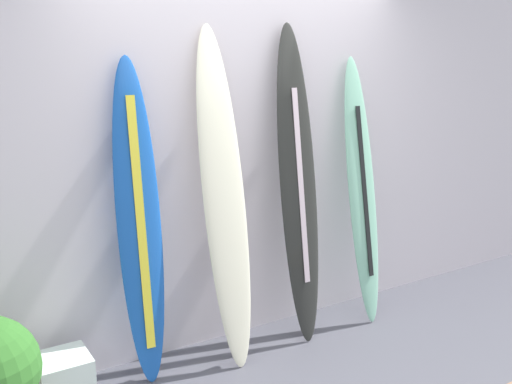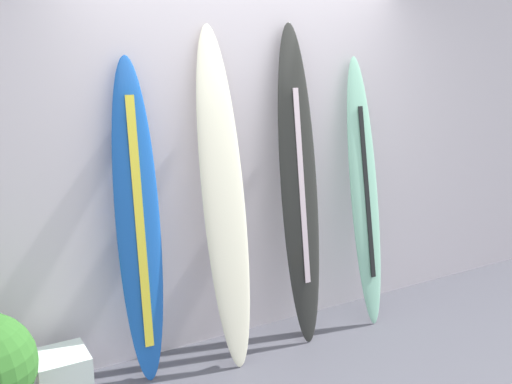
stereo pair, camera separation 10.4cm
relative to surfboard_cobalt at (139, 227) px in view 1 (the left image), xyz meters
name	(u,v)px [view 1 (the left image)]	position (x,y,z in m)	size (l,w,h in m)	color
wall_back	(238,141)	(0.85, 0.29, 0.42)	(7.20, 0.20, 2.80)	silver
surfboard_cobalt	(139,227)	(0.00, 0.00, 0.00)	(0.29, 0.31, 1.99)	blue
surfboard_ivory	(224,202)	(0.55, -0.06, 0.09)	(0.30, 0.46, 2.18)	#ECE8C8
surfboard_charcoal	(298,186)	(1.14, -0.05, 0.12)	(0.30, 0.39, 2.20)	#282926
surfboard_seafoam	(362,192)	(1.72, -0.05, 0.01)	(0.28, 0.41, 1.98)	#88C9A9
display_block_left	(64,382)	(-0.53, -0.09, -0.82)	(0.29, 0.29, 0.32)	white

